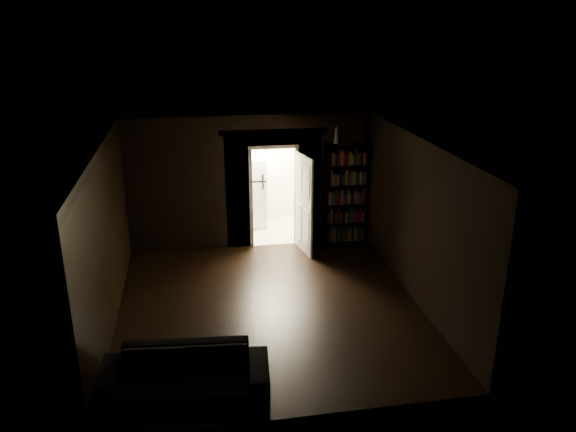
% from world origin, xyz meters
% --- Properties ---
extents(ground, '(5.50, 5.50, 0.00)m').
position_xyz_m(ground, '(0.00, 0.00, 0.00)').
color(ground, black).
rests_on(ground, ground).
extents(room_walls, '(5.02, 5.61, 2.84)m').
position_xyz_m(room_walls, '(-0.01, 1.07, 1.68)').
color(room_walls, black).
rests_on(room_walls, ground).
extents(kitchen_alcove, '(2.20, 1.80, 2.60)m').
position_xyz_m(kitchen_alcove, '(0.50, 3.87, 1.21)').
color(kitchen_alcove, '#BAB4A2').
rests_on(kitchen_alcove, ground).
extents(sofa, '(2.24, 1.14, 0.83)m').
position_xyz_m(sofa, '(-1.40, -2.10, 0.42)').
color(sofa, black).
rests_on(sofa, ground).
extents(bookshelf, '(0.95, 0.53, 2.20)m').
position_xyz_m(bookshelf, '(1.99, 2.59, 1.10)').
color(bookshelf, black).
rests_on(bookshelf, ground).
extents(refrigerator, '(0.81, 0.76, 1.65)m').
position_xyz_m(refrigerator, '(0.11, 4.03, 0.82)').
color(refrigerator, white).
rests_on(refrigerator, ground).
extents(door, '(0.21, 0.84, 2.05)m').
position_xyz_m(door, '(1.05, 2.31, 1.02)').
color(door, white).
rests_on(door, ground).
extents(figurine, '(0.12, 0.12, 0.33)m').
position_xyz_m(figurine, '(1.76, 2.59, 2.36)').
color(figurine, silver).
rests_on(figurine, bookshelf).
extents(bottles, '(0.55, 0.26, 0.23)m').
position_xyz_m(bottles, '(0.07, 3.92, 1.76)').
color(bottles, black).
rests_on(bottles, refrigerator).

